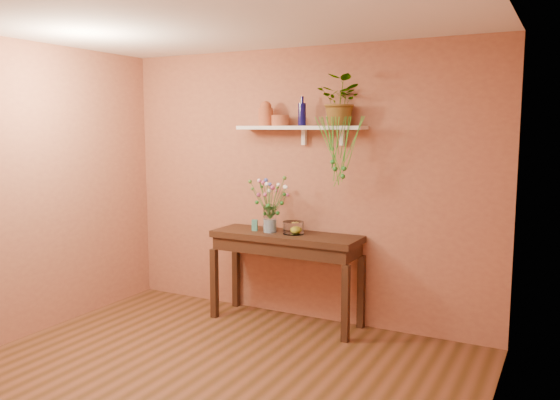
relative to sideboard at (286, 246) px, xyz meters
The scene contains 13 objects.
room 1.84m from the sideboard, 88.82° to the right, with size 4.04×4.04×2.70m.
sideboard is the anchor object (origin of this frame).
wall_shelf 1.16m from the sideboard, 54.09° to the left, with size 1.30×0.24×0.19m.
terracotta_jug 1.32m from the sideboard, 158.81° to the left, with size 0.17×0.17×0.24m.
terracotta_pot 1.23m from the sideboard, 138.32° to the left, with size 0.17×0.17×0.10m, color #B05233.
blue_bottle 1.29m from the sideboard, 43.78° to the left, with size 0.08×0.08×0.28m.
spider_plant 1.50m from the sideboard, 12.58° to the left, with size 0.42×0.36×0.46m, color #236D23.
plant_fronds 1.06m from the sideboard, ahead, with size 0.47×0.37×0.65m.
glass_vase 0.30m from the sideboard, behind, with size 0.13×0.13×0.27m.
bouquet 0.54m from the sideboard, behind, with size 0.46×0.38×0.43m.
glass_bowl 0.20m from the sideboard, ahead, with size 0.20×0.20×0.12m.
lemon 0.20m from the sideboard, 11.02° to the left, with size 0.07×0.07×0.07m, color yellow.
carton 0.39m from the sideboard, behind, with size 0.06×0.04×0.11m, color #2D5F80.
Camera 1 is at (2.41, -3.05, 1.93)m, focal length 36.03 mm.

